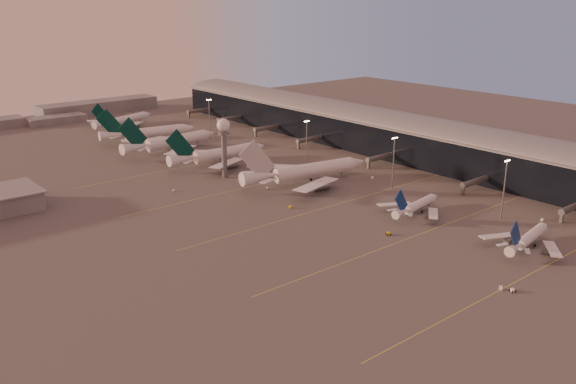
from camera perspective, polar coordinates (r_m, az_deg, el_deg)
ground at (r=216.27m, az=11.16°, el=-5.85°), size 700.00×700.00×0.00m
taxiway_markings at (r=271.86m, az=6.10°, el=-0.62°), size 180.00×185.25×0.02m
terminal at (r=359.91m, az=8.70°, el=5.59°), size 57.00×362.00×23.04m
radar_tower at (r=298.38m, az=-6.04°, el=5.22°), size 6.40×6.40×31.10m
mast_a at (r=257.07m, az=19.60°, el=0.54°), size 3.60×0.56×25.00m
mast_b at (r=285.17m, az=9.86°, el=2.97°), size 3.60×0.56×25.00m
mast_c at (r=319.06m, az=1.75°, el=4.81°), size 3.60×0.56×25.00m
mast_d at (r=388.52m, az=-7.36°, el=7.04°), size 3.60×0.56×25.00m
distant_horizon at (r=482.06m, az=-20.08°, el=7.01°), size 165.00×37.50×9.00m
narrowbody_near at (r=233.92m, az=21.58°, el=-4.19°), size 36.75×29.10×14.44m
narrowbody_mid at (r=256.83m, az=11.97°, el=-1.38°), size 35.10×27.80×13.80m
widebody_white at (r=292.31m, az=1.75°, el=1.67°), size 69.41×55.20×24.55m
greentail_a at (r=328.73m, az=-6.45°, el=3.33°), size 60.90×49.19×22.12m
greentail_b at (r=359.13m, az=-10.88°, el=4.41°), size 65.14×52.35×23.69m
greentail_c at (r=388.31m, az=-12.88°, el=5.25°), size 60.68×48.62×22.19m
greentail_d at (r=436.22m, az=-15.09°, el=6.37°), size 51.41×40.81×19.45m
gsv_truck_a at (r=199.61m, az=19.32°, el=-8.26°), size 6.43×4.48×2.45m
gsv_tug_near at (r=199.34m, az=20.27°, el=-8.63°), size 3.11×4.08×1.03m
gsv_catering_a at (r=263.61m, az=22.76°, el=-2.11°), size 4.95×2.59×3.94m
gsv_tug_mid at (r=232.60m, az=9.37°, el=-3.87°), size 4.49×3.97×1.10m
gsv_truck_b at (r=267.89m, az=12.04°, el=-0.96°), size 5.71×3.79×2.17m
gsv_truck_c at (r=258.18m, az=0.23°, el=-1.24°), size 6.24×5.12×2.44m
gsv_catering_b at (r=302.01m, az=7.93°, el=1.63°), size 5.85×4.22×4.39m
gsv_tug_far at (r=283.14m, az=-1.96°, el=0.32°), size 2.30×3.36×0.89m
gsv_truck_d at (r=284.96m, az=-10.68°, el=0.25°), size 3.52×5.22×1.99m
gsv_tug_hangar at (r=346.38m, az=-3.15°, el=3.59°), size 3.70×2.44×1.00m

